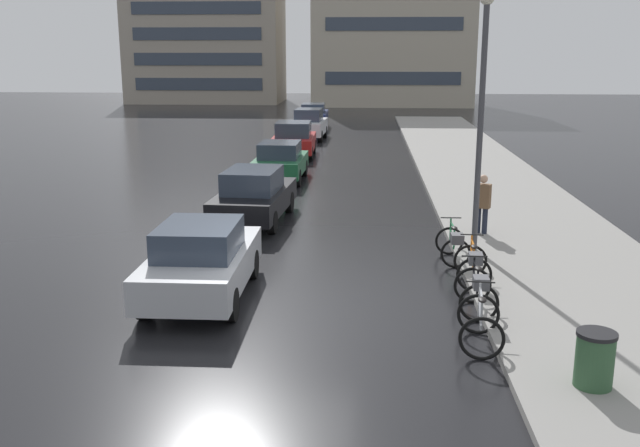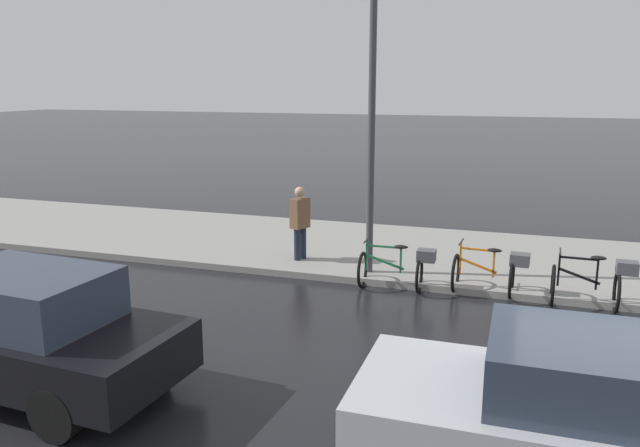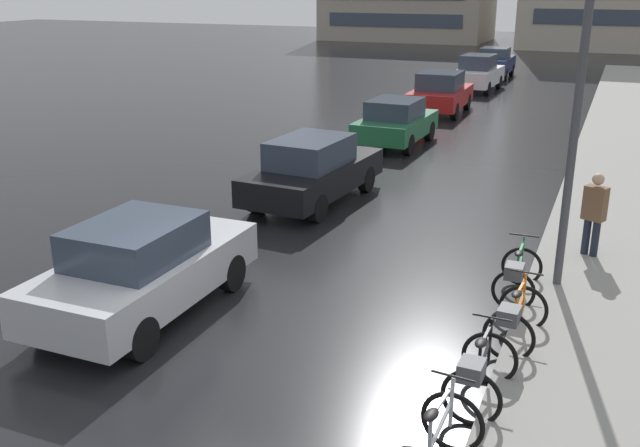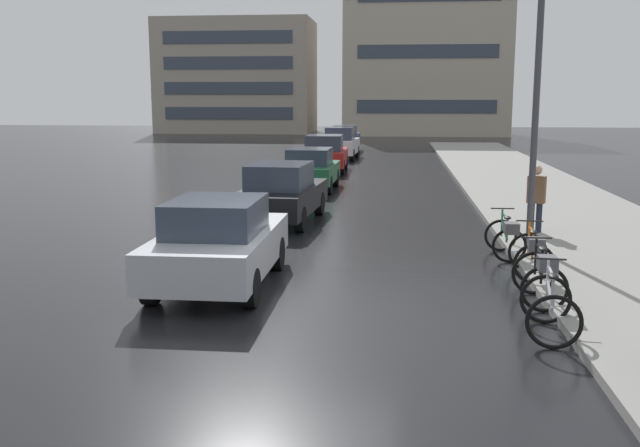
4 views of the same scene
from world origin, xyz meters
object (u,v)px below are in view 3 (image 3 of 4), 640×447
object	(u,v)px
car_white	(478,73)
pedestrian	(594,213)
car_silver	(143,267)
car_navy	(495,62)
bicycle_second	(479,374)
streetlamp	(582,71)
bicycle_farthest	(517,275)
car_black	(313,170)
car_green	(396,122)
car_red	(440,93)
bicycle_third	(515,319)
bicycle_nearest	(435,446)

from	to	relation	value
car_white	pedestrian	world-z (taller)	pedestrian
car_silver	pedestrian	world-z (taller)	pedestrian
car_navy	car_silver	bearing A→B (deg)	-90.00
bicycle_second	streetlamp	bearing A→B (deg)	82.24
bicycle_farthest	car_black	world-z (taller)	car_black
car_green	streetlamp	distance (m)	11.90
car_black	car_white	world-z (taller)	car_white
bicycle_farthest	streetlamp	world-z (taller)	streetlamp
bicycle_farthest	car_green	distance (m)	11.87
car_red	pedestrian	size ratio (longest dim) A/B	2.36
car_silver	car_navy	bearing A→B (deg)	90.00
bicycle_second	streetlamp	size ratio (longest dim) A/B	0.22
streetlamp	car_white	bearing A→B (deg)	104.36
bicycle_second	car_black	bearing A→B (deg)	126.48
bicycle_third	bicycle_farthest	world-z (taller)	bicycle_third
car_black	car_red	bearing A→B (deg)	90.56
car_silver	car_black	world-z (taller)	car_black
bicycle_farthest	car_silver	distance (m)	6.07
car_white	car_navy	bearing A→B (deg)	91.48
bicycle_second	car_navy	distance (m)	32.95
car_black	car_white	xyz separation A→B (m)	(0.08, 19.75, 0.05)
bicycle_nearest	bicycle_farthest	distance (m)	4.91
bicycle_second	car_green	size ratio (longest dim) A/B	0.36
car_red	car_white	bearing A→B (deg)	88.21
bicycle_farthest	car_navy	size ratio (longest dim) A/B	0.37
bicycle_farthest	car_white	distance (m)	24.19
bicycle_second	pedestrian	xyz separation A→B (m)	(0.99, 5.77, 0.47)
bicycle_second	streetlamp	world-z (taller)	streetlamp
bicycle_nearest	car_silver	size ratio (longest dim) A/B	0.30
car_red	bicycle_third	bearing A→B (deg)	-73.05
bicycle_farthest	bicycle_third	bearing A→B (deg)	-82.87
bicycle_second	car_red	xyz separation A→B (m)	(-5.50, 20.37, 0.31)
streetlamp	car_red	bearing A→B (deg)	110.48
bicycle_farthest	streetlamp	xyz separation A→B (m)	(0.59, 0.72, 3.26)
bicycle_third	car_navy	world-z (taller)	car_navy
car_silver	pedestrian	bearing A→B (deg)	38.52
car_red	car_white	size ratio (longest dim) A/B	1.02
bicycle_second	car_navy	size ratio (longest dim) A/B	0.36
bicycle_second	car_green	world-z (taller)	car_green
pedestrian	car_silver	bearing A→B (deg)	-141.48
pedestrian	streetlamp	world-z (taller)	streetlamp
car_red	car_silver	bearing A→B (deg)	-89.80
bicycle_nearest	car_white	distance (m)	28.98
bicycle_second	bicycle_third	size ratio (longest dim) A/B	1.00
bicycle_farthest	car_white	world-z (taller)	car_white
car_navy	car_white	bearing A→B (deg)	-88.52
bicycle_nearest	car_white	size ratio (longest dim) A/B	0.31
pedestrian	bicycle_nearest	bearing A→B (deg)	-98.99
car_silver	pedestrian	xyz separation A→B (m)	(6.42, 5.11, 0.19)
car_white	streetlamp	world-z (taller)	streetlamp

